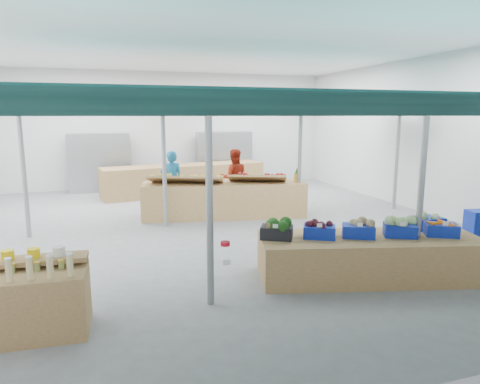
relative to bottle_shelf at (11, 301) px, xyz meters
The scene contains 24 objects.
floor 5.42m from the bottle_shelf, 49.65° to the left, with size 13.00×13.00×0.00m, color slate.
hall 6.93m from the bottle_shelf, 57.80° to the left, with size 13.00×13.00×13.00m.
pole_grid 5.06m from the bottle_shelf, 29.13° to the left, with size 10.00×4.60×3.00m.
awnings 5.40m from the bottle_shelf, 29.13° to the left, with size 9.50×7.08×0.30m.
back_shelving_left 10.18m from the bottle_shelf, 84.36° to the left, with size 2.00×0.50×2.00m, color #B23F33.
back_shelving_right 11.53m from the bottle_shelf, 61.48° to the left, with size 2.00×0.50×2.00m, color #B23F33.
bottle_shelf is the anchor object (origin of this frame).
veg_counter 5.23m from the bottle_shelf, ahead, with size 3.56×1.19×0.69m, color brown.
fruit_counter 6.60m from the bottle_shelf, 51.48° to the left, with size 4.22×1.00×0.90m, color brown.
far_counter 9.57m from the bottle_shelf, 66.99° to the left, with size 5.50×1.10×0.99m, color brown.
crate_stack 8.81m from the bottle_shelf, ahead, with size 0.55×0.38×0.66m, color #0E2499.
vendor_left 6.92m from the bottle_shelf, 65.08° to the left, with size 0.62×0.40×1.69m, color #176399.
vendor_right 7.85m from the bottle_shelf, 53.06° to the left, with size 0.82×0.64×1.69m, color maroon.
crate_broccoli 3.82m from the bottle_shelf, 10.39° to the left, with size 0.61×0.55×0.35m.
crate_beets 4.45m from the bottle_shelf, ahead, with size 0.61×0.55×0.29m.
crate_celeriac 5.06m from the bottle_shelf, ahead, with size 0.61×0.55×0.31m.
crate_cabbage 5.72m from the bottle_shelf, ahead, with size 0.61×0.55×0.35m.
crate_carrots 6.38m from the bottle_shelf, ahead, with size 0.61×0.55×0.29m.
sparrow 3.64m from the bottle_shelf, ahead, with size 0.12×0.09×0.11m.
pole_ribbon 2.67m from the bottle_shelf, 13.98° to the right, with size 0.12×0.12×0.28m.
apple_heap_yellow 6.14m from the bottle_shelf, 59.42° to the left, with size 2.02×1.35×0.27m.
apple_heap_red 6.99m from the bottle_shelf, 44.85° to the left, with size 1.65×1.20×0.27m.
pineapple 7.63m from the bottle_shelf, 38.27° to the left, with size 0.14×0.14×0.39m.
crate_extra 6.51m from the bottle_shelf, ahead, with size 0.52×0.41×0.32m.
Camera 1 is at (-2.34, -9.56, 2.64)m, focal length 32.00 mm.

